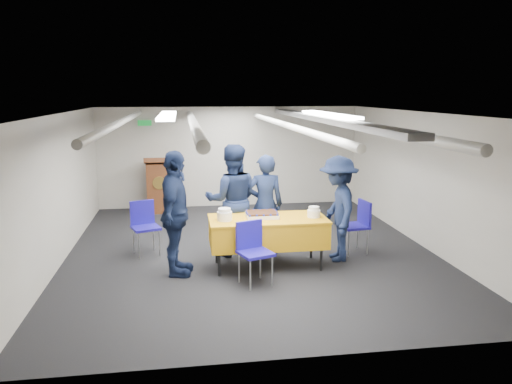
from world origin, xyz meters
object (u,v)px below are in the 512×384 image
serving_table (268,231)px  sailor_b (232,200)px  sheet_cake (262,214)px  chair_left (144,222)px  sailor_c (175,214)px  sailor_d (338,209)px  chair_near (253,246)px  chair_right (358,221)px  sailor_a (265,204)px  podium (160,185)px

serving_table → sailor_b: size_ratio=0.97×
sheet_cake → sailor_b: sailor_b is taller
chair_left → sailor_c: bearing=-64.1°
sailor_d → sailor_b: bearing=-102.0°
sheet_cake → chair_near: bearing=-109.7°
sheet_cake → sailor_b: 0.75m
chair_right → sailor_d: (-0.46, -0.32, 0.30)m
sailor_a → sailor_d: sailor_d is taller
sailor_d → sheet_cake: bearing=-79.1°
sailor_c → chair_near: bearing=-105.2°
chair_left → sailor_c: size_ratio=0.48×
chair_right → sailor_a: size_ratio=0.53×
serving_table → podium: size_ratio=1.41×
sheet_cake → chair_near: size_ratio=0.56×
sheet_cake → sailor_a: bearing=76.2°
chair_left → sailor_c: (0.53, -1.09, 0.38)m
chair_left → podium: bearing=87.2°
serving_table → sailor_c: 1.42m
sailor_a → sailor_d: 1.19m
chair_near → chair_left: same height
chair_right → chair_near: bearing=-150.5°
sheet_cake → sailor_d: bearing=5.1°
serving_table → sheet_cake: bearing=141.8°
podium → sailor_b: (1.29, -3.16, 0.30)m
podium → sailor_d: (2.91, -3.68, 0.22)m
serving_table → sailor_a: 0.74m
serving_table → sailor_b: (-0.47, 0.69, 0.35)m
sheet_cake → chair_right: (1.69, 0.43, -0.28)m
podium → sailor_a: (1.83, -3.17, 0.21)m
sailor_a → chair_near: bearing=75.7°
podium → chair_near: bearing=-72.1°
serving_table → sheet_cake: sheet_cake is taller
serving_table → sailor_a: size_ratio=1.07×
serving_table → podium: 4.24m
sailor_d → podium: bearing=-135.9°
podium → sailor_b: 3.42m
sheet_cake → sailor_c: sailor_c is taller
chair_left → sailor_a: size_ratio=0.53×
serving_table → podium: (-1.76, 3.85, 0.05)m
sailor_a → sailor_d: bearing=157.1°
chair_right → sailor_a: (-1.54, 0.19, 0.29)m
podium → sailor_c: bearing=-84.5°
chair_right → sailor_b: bearing=174.4°
chair_right → sailor_b: sailor_b is taller
podium → sailor_d: sailor_d is taller
sheet_cake → sailor_c: (-1.29, -0.18, 0.10)m
sheet_cake → chair_near: 0.76m
chair_right → chair_left: bearing=172.3°
chair_right → sailor_c: (-2.98, -0.61, 0.38)m
serving_table → podium: bearing=114.5°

